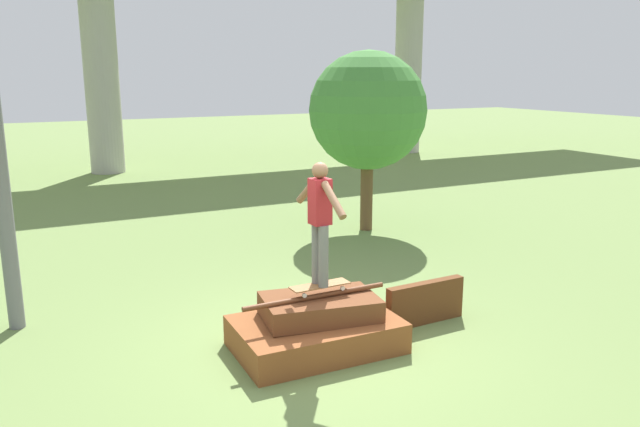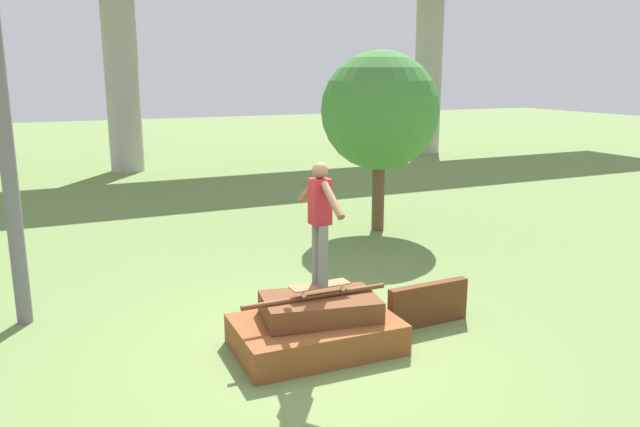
% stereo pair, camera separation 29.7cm
% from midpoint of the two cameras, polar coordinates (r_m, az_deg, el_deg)
% --- Properties ---
extents(ground_plane, '(80.00, 80.00, 0.00)m').
position_cam_midpoint_polar(ground_plane, '(7.77, -1.49, -12.24)').
color(ground_plane, olive).
extents(scrap_pile, '(1.98, 1.31, 0.70)m').
position_cam_midpoint_polar(scrap_pile, '(7.67, -1.41, -10.37)').
color(scrap_pile, brown).
rests_on(scrap_pile, ground_plane).
extents(scrap_plank_loose, '(1.19, 0.17, 0.57)m').
position_cam_midpoint_polar(scrap_plank_loose, '(8.49, 8.60, -8.07)').
color(scrap_plank_loose, '#5B3319').
rests_on(scrap_plank_loose, ground_plane).
extents(skateboard, '(0.75, 0.24, 0.09)m').
position_cam_midpoint_polar(skateboard, '(7.55, -1.14, -6.63)').
color(skateboard, brown).
rests_on(skateboard, scrap_pile).
extents(skater, '(0.23, 1.11, 1.49)m').
position_cam_midpoint_polar(skater, '(7.31, -1.17, -0.24)').
color(skater, slate).
rests_on(skater, skateboard).
extents(tree_behind_right, '(2.43, 2.43, 3.74)m').
position_cam_midpoint_polar(tree_behind_right, '(12.99, 3.74, 9.33)').
color(tree_behind_right, brown).
rests_on(tree_behind_right, ground_plane).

